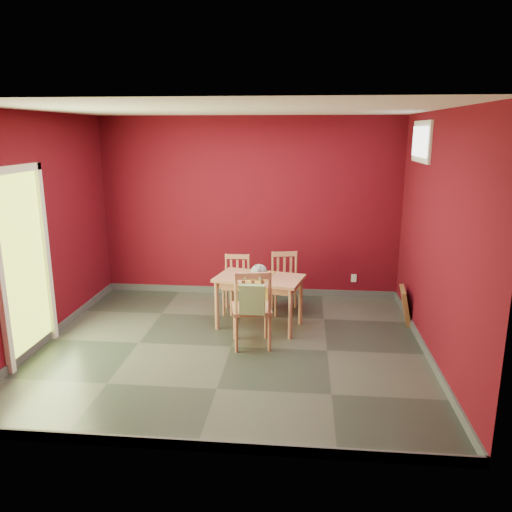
# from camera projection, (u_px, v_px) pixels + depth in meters

# --- Properties ---
(ground) EXTENTS (4.50, 4.50, 0.00)m
(ground) POSITION_uv_depth(u_px,v_px,m) (231.00, 347.00, 5.90)
(ground) COLOR #2D342D
(ground) RESTS_ON ground
(room_shell) EXTENTS (4.50, 4.50, 4.50)m
(room_shell) POSITION_uv_depth(u_px,v_px,m) (231.00, 343.00, 5.88)
(room_shell) COLOR #4D0812
(room_shell) RESTS_ON ground
(doorway) EXTENTS (0.06, 1.01, 2.13)m
(doorway) POSITION_uv_depth(u_px,v_px,m) (23.00, 259.00, 5.44)
(doorway) COLOR #B7D838
(doorway) RESTS_ON ground
(window) EXTENTS (0.05, 0.90, 0.50)m
(window) POSITION_uv_depth(u_px,v_px,m) (421.00, 142.00, 6.08)
(window) COLOR white
(window) RESTS_ON room_shell
(outlet_plate) EXTENTS (0.08, 0.02, 0.12)m
(outlet_plate) POSITION_uv_depth(u_px,v_px,m) (354.00, 278.00, 7.59)
(outlet_plate) COLOR silver
(outlet_plate) RESTS_ON room_shell
(dining_table) EXTENTS (1.19, 0.86, 0.67)m
(dining_table) POSITION_uv_depth(u_px,v_px,m) (259.00, 283.00, 6.37)
(dining_table) COLOR #A7694E
(dining_table) RESTS_ON ground
(table_runner) EXTENTS (0.40, 0.63, 0.29)m
(table_runner) POSITION_uv_depth(u_px,v_px,m) (259.00, 282.00, 6.26)
(table_runner) COLOR olive
(table_runner) RESTS_ON dining_table
(chair_far_left) EXTENTS (0.38, 0.38, 0.80)m
(chair_far_left) POSITION_uv_depth(u_px,v_px,m) (237.00, 283.00, 6.98)
(chair_far_left) COLOR #A7694E
(chair_far_left) RESTS_ON ground
(chair_far_right) EXTENTS (0.46, 0.46, 0.83)m
(chair_far_right) POSITION_uv_depth(u_px,v_px,m) (286.00, 282.00, 6.97)
(chair_far_right) COLOR #A7694E
(chair_far_right) RESTS_ON ground
(chair_near) EXTENTS (0.52, 0.52, 0.95)m
(chair_near) POSITION_uv_depth(u_px,v_px,m) (252.00, 307.00, 5.79)
(chair_near) COLOR #A7694E
(chair_near) RESTS_ON ground
(tote_bag) EXTENTS (0.29, 0.18, 0.41)m
(tote_bag) POSITION_uv_depth(u_px,v_px,m) (252.00, 299.00, 5.53)
(tote_bag) COLOR #789861
(tote_bag) RESTS_ON chair_near
(cat) EXTENTS (0.24, 0.43, 0.21)m
(cat) POSITION_uv_depth(u_px,v_px,m) (259.00, 269.00, 6.34)
(cat) COLOR slate
(cat) RESTS_ON table_runner
(picture_frame) EXTENTS (0.20, 0.47, 0.46)m
(picture_frame) POSITION_uv_depth(u_px,v_px,m) (405.00, 305.00, 6.63)
(picture_frame) COLOR brown
(picture_frame) RESTS_ON ground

